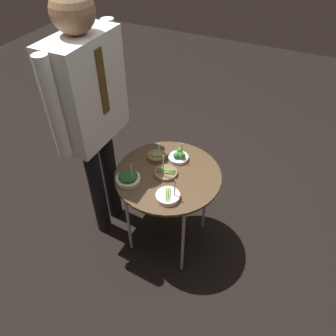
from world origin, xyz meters
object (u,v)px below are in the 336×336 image
Objects in this scene: bowl_asparagus_center at (157,156)px; waiter_figure at (89,103)px; bowl_asparagus_mid_right at (166,173)px; serving_cart at (168,179)px; bowl_asparagus_front_left at (168,196)px; bowl_broccoli_front_center at (179,156)px; bowl_spinach_back_left at (128,178)px.

waiter_figure reaches higher than bowl_asparagus_center.
bowl_asparagus_center is 0.55m from waiter_figure.
serving_cart is at bearing -57.04° from bowl_asparagus_mid_right.
bowl_asparagus_front_left is (-0.18, -0.10, 0.00)m from bowl_asparagus_mid_right.
serving_cart is 4.70× the size of bowl_asparagus_center.
serving_cart is 4.40× the size of bowl_broccoli_front_center.
bowl_asparagus_mid_right is 1.27× the size of bowl_asparagus_center.
bowl_asparagus_mid_right is 0.62m from waiter_figure.
serving_cart is 0.06m from bowl_asparagus_mid_right.
waiter_figure is at bearing 113.29° from bowl_asparagus_center.
bowl_spinach_back_left is (-0.16, 0.19, 0.07)m from serving_cart.
waiter_figure is at bearing 95.44° from serving_cart.
bowl_broccoli_front_center reaches higher than serving_cart.
waiter_figure is (0.14, 0.57, 0.39)m from bowl_asparagus_front_left.
waiter_figure is at bearing 68.30° from bowl_spinach_back_left.
waiter_figure is (-0.05, 0.48, 0.45)m from serving_cart.
serving_cart is at bearing -128.73° from bowl_asparagus_center.
waiter_figure is (-0.04, 0.47, 0.39)m from bowl_asparagus_mid_right.
bowl_asparagus_front_left is at bearing -103.73° from waiter_figure.
waiter_figure reaches higher than serving_cart.
bowl_asparagus_front_left is at bearing -154.53° from serving_cart.
bowl_asparagus_mid_right is 0.11× the size of waiter_figure.
waiter_figure reaches higher than bowl_broccoli_front_center.
bowl_asparagus_center is 0.94× the size of bowl_broccoli_front_center.
bowl_broccoli_front_center is 0.09× the size of waiter_figure.
bowl_asparagus_front_left is at bearing -142.94° from bowl_asparagus_center.
bowl_asparagus_mid_right is at bearing 29.40° from bowl_asparagus_front_left.
bowl_asparagus_mid_right is at bearing -48.60° from bowl_spinach_back_left.
serving_cart is 4.38× the size of bowl_asparagus_front_left.
bowl_asparagus_mid_right is 1.08× the size of bowl_spinach_back_left.
bowl_asparagus_mid_right is 0.17m from bowl_broccoli_front_center.
waiter_figure is (-0.15, 0.35, 0.39)m from bowl_asparagus_center.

